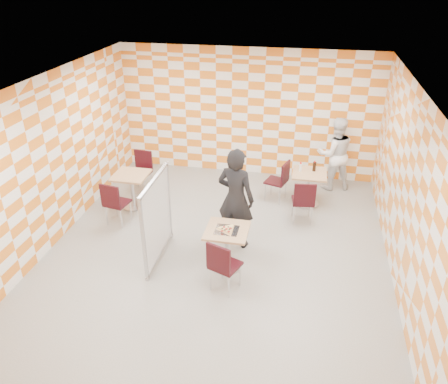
% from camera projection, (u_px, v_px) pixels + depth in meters
% --- Properties ---
extents(room_shell, '(7.00, 7.00, 7.00)m').
position_uv_depth(room_shell, '(222.00, 165.00, 7.61)').
color(room_shell, '#999993').
rests_on(room_shell, ground).
extents(main_table, '(0.70, 0.70, 0.75)m').
position_uv_depth(main_table, '(227.00, 242.00, 7.27)').
color(main_table, tan).
rests_on(main_table, ground).
extents(second_table, '(0.70, 0.70, 0.75)m').
position_uv_depth(second_table, '(309.00, 183.00, 9.19)').
color(second_table, tan).
rests_on(second_table, ground).
extents(empty_table, '(0.70, 0.70, 0.75)m').
position_uv_depth(empty_table, '(132.00, 185.00, 9.11)').
color(empty_table, tan).
rests_on(empty_table, ground).
extents(chair_main_front, '(0.55, 0.55, 0.92)m').
position_uv_depth(chair_main_front, '(222.00, 263.00, 6.69)').
color(chair_main_front, black).
rests_on(chair_main_front, ground).
extents(chair_second_front, '(0.47, 0.48, 0.92)m').
position_uv_depth(chair_second_front, '(304.00, 199.00, 8.49)').
color(chair_second_front, black).
rests_on(chair_second_front, ground).
extents(chair_second_side, '(0.53, 0.53, 0.92)m').
position_uv_depth(chair_second_side, '(280.00, 178.00, 9.30)').
color(chair_second_side, black).
rests_on(chair_second_side, ground).
extents(chair_empty_near, '(0.49, 0.50, 0.92)m').
position_uv_depth(chair_empty_near, '(114.00, 201.00, 8.43)').
color(chair_empty_near, black).
rests_on(chair_empty_near, ground).
extents(chair_empty_far, '(0.46, 0.47, 0.92)m').
position_uv_depth(chair_empty_far, '(142.00, 168.00, 9.77)').
color(chair_empty_far, black).
rests_on(chair_empty_far, ground).
extents(partition, '(0.08, 1.38, 1.55)m').
position_uv_depth(partition, '(157.00, 219.00, 7.38)').
color(partition, white).
rests_on(partition, ground).
extents(man_dark, '(0.78, 0.61, 1.89)m').
position_uv_depth(man_dark, '(236.00, 198.00, 7.69)').
color(man_dark, black).
rests_on(man_dark, ground).
extents(man_white, '(0.96, 0.83, 1.68)m').
position_uv_depth(man_white, '(335.00, 154.00, 9.74)').
color(man_white, white).
rests_on(man_white, ground).
extents(pizza_on_foil, '(0.40, 0.40, 0.04)m').
position_uv_depth(pizza_on_foil, '(227.00, 229.00, 7.13)').
color(pizza_on_foil, silver).
rests_on(pizza_on_foil, main_table).
extents(sport_bottle, '(0.06, 0.06, 0.20)m').
position_uv_depth(sport_bottle, '(300.00, 167.00, 9.11)').
color(sport_bottle, white).
rests_on(sport_bottle, second_table).
extents(soda_bottle, '(0.07, 0.07, 0.23)m').
position_uv_depth(soda_bottle, '(314.00, 166.00, 9.10)').
color(soda_bottle, black).
rests_on(soda_bottle, second_table).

